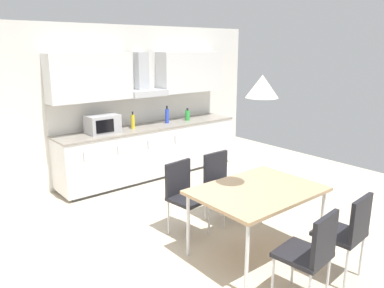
{
  "coord_description": "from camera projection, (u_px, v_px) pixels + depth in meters",
  "views": [
    {
      "loc": [
        -2.45,
        -2.75,
        2.17
      ],
      "look_at": [
        0.39,
        0.73,
        1.0
      ],
      "focal_mm": 35.0,
      "sensor_mm": 36.0,
      "label": 1
    }
  ],
  "objects": [
    {
      "name": "ground_plane",
      "position": [
        207.0,
        251.0,
        4.12
      ],
      "size": [
        8.26,
        8.4,
        0.02
      ],
      "primitive_type": "cube",
      "color": "beige"
    },
    {
      "name": "wall_back",
      "position": [
        89.0,
        106.0,
        5.93
      ],
      "size": [
        6.61,
        0.1,
        2.52
      ],
      "primitive_type": "cube",
      "color": "silver",
      "rests_on": "ground_plane"
    },
    {
      "name": "kitchen_counter",
      "position": [
        152.0,
        150.0,
        6.43
      ],
      "size": [
        3.25,
        0.66,
        0.88
      ],
      "color": "#333333",
      "rests_on": "ground_plane"
    },
    {
      "name": "backsplash_tile",
      "position": [
        141.0,
        110.0,
        6.49
      ],
      "size": [
        3.23,
        0.02,
        0.45
      ],
      "primitive_type": "cube",
      "color": "silver",
      "rests_on": "kitchen_counter"
    },
    {
      "name": "upper_wall_cabinets",
      "position": [
        145.0,
        75.0,
        6.22
      ],
      "size": [
        3.23,
        0.4,
        0.71
      ],
      "color": "silver"
    },
    {
      "name": "microwave",
      "position": [
        103.0,
        124.0,
        5.74
      ],
      "size": [
        0.48,
        0.35,
        0.28
      ],
      "color": "#ADADB2",
      "rests_on": "kitchen_counter"
    },
    {
      "name": "bottle_yellow",
      "position": [
        133.0,
        121.0,
        6.06
      ],
      "size": [
        0.06,
        0.06,
        0.28
      ],
      "color": "yellow",
      "rests_on": "kitchen_counter"
    },
    {
      "name": "bottle_blue",
      "position": [
        167.0,
        116.0,
        6.5
      ],
      "size": [
        0.07,
        0.07,
        0.3
      ],
      "color": "blue",
      "rests_on": "kitchen_counter"
    },
    {
      "name": "bottle_green",
      "position": [
        187.0,
        115.0,
        6.74
      ],
      "size": [
        0.08,
        0.08,
        0.22
      ],
      "color": "green",
      "rests_on": "kitchen_counter"
    },
    {
      "name": "dining_table",
      "position": [
        257.0,
        193.0,
        3.9
      ],
      "size": [
        1.3,
        0.95,
        0.74
      ],
      "color": "tan",
      "rests_on": "ground_plane"
    },
    {
      "name": "chair_near_right",
      "position": [
        348.0,
        229.0,
        3.48
      ],
      "size": [
        0.43,
        0.43,
        0.87
      ],
      "color": "black",
      "rests_on": "ground_plane"
    },
    {
      "name": "chair_far_right",
      "position": [
        221.0,
        180.0,
        4.76
      ],
      "size": [
        0.4,
        0.4,
        0.87
      ],
      "color": "black",
      "rests_on": "ground_plane"
    },
    {
      "name": "chair_near_left",
      "position": [
        312.0,
        249.0,
        3.12
      ],
      "size": [
        0.44,
        0.44,
        0.87
      ],
      "color": "black",
      "rests_on": "ground_plane"
    },
    {
      "name": "chair_far_left",
      "position": [
        184.0,
        191.0,
        4.4
      ],
      "size": [
        0.44,
        0.44,
        0.87
      ],
      "color": "black",
      "rests_on": "ground_plane"
    },
    {
      "name": "pendant_lamp",
      "position": [
        262.0,
        86.0,
        3.62
      ],
      "size": [
        0.32,
        0.32,
        0.22
      ],
      "primitive_type": "cone",
      "color": "silver"
    }
  ]
}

